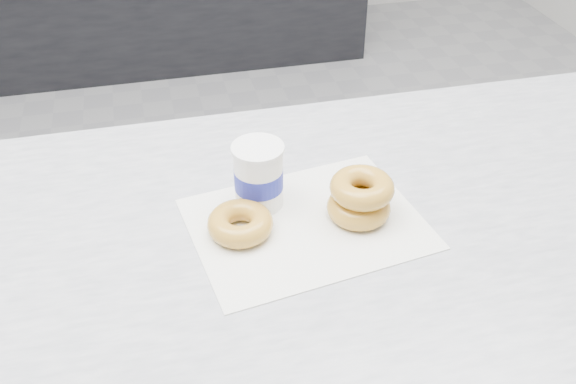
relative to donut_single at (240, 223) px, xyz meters
name	(u,v)px	position (x,y,z in m)	size (l,w,h in m)	color
ground	(171,347)	(-0.15, 0.57, -0.92)	(5.00, 5.00, 0.00)	gray
wax_paper	(306,224)	(0.10, 0.00, -0.02)	(0.34, 0.26, 0.00)	silver
donut_single	(240,223)	(0.00, 0.00, 0.00)	(0.10, 0.10, 0.03)	gold
donut_stack	(360,197)	(0.18, 0.00, 0.02)	(0.12, 0.12, 0.07)	gold
coffee_cup	(259,175)	(0.04, 0.06, 0.04)	(0.08, 0.08, 0.11)	white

